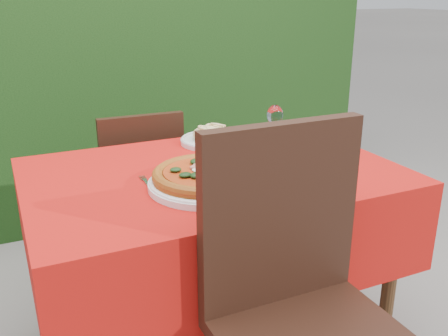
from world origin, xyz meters
name	(u,v)px	position (x,y,z in m)	size (l,w,h in m)	color
hedge	(109,64)	(0.00, 1.55, 0.92)	(3.20, 0.55, 1.78)	black
dining_table	(213,210)	(0.00, 0.00, 0.60)	(1.26, 0.86, 0.75)	#4E3019
chair_near	(300,297)	(0.00, -0.57, 0.59)	(0.46, 0.46, 1.02)	black
chair_far	(140,185)	(-0.09, 0.64, 0.48)	(0.39, 0.39, 0.83)	black
pizza_plate	(208,177)	(-0.08, -0.14, 0.78)	(0.44, 0.44, 0.07)	white
pasta_plate	(212,137)	(0.13, 0.30, 0.77)	(0.25, 0.25, 0.07)	silver
water_glass	(310,140)	(0.41, 0.02, 0.80)	(0.08, 0.08, 0.11)	silver
wine_glass	(275,117)	(0.35, 0.18, 0.86)	(0.07, 0.07, 0.16)	silver
fork	(149,186)	(-0.25, -0.06, 0.75)	(0.02, 0.17, 0.00)	silver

